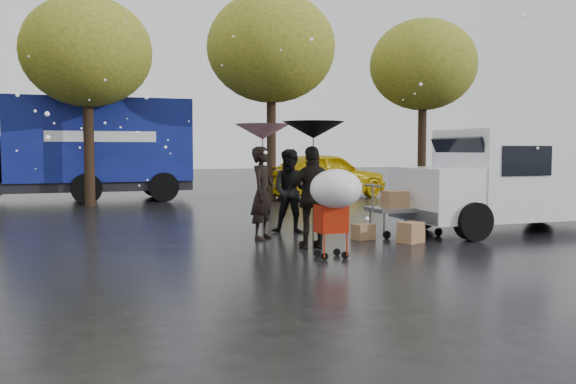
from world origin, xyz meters
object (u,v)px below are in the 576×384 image
object	(u,v)px
shopping_cart	(335,194)
yellow_taxi	(325,175)
person_pink	(263,193)
person_black	(313,197)
vendor_cart	(409,200)
blue_truck	(75,150)
white_van	(517,178)

from	to	relation	value
shopping_cart	yellow_taxi	xyz separation A→B (m)	(4.82, 11.75, -0.22)
person_pink	shopping_cart	xyz separation A→B (m)	(0.42, -2.55, 0.15)
yellow_taxi	person_black	bearing A→B (deg)	138.55
vendor_cart	blue_truck	distance (m)	12.86
person_black	white_van	world-z (taller)	white_van
vendor_cart	blue_truck	size ratio (longest dim) A/B	0.18
person_black	shopping_cart	world-z (taller)	person_black
person_pink	yellow_taxi	size ratio (longest dim) A/B	0.37
vendor_cart	blue_truck	bearing A→B (deg)	120.24
person_black	yellow_taxi	xyz separation A→B (m)	(4.73, 10.58, -0.08)
white_van	blue_truck	xyz separation A→B (m)	(-9.04, 11.23, 0.60)
blue_truck	person_pink	bearing A→B (deg)	-72.00
white_van	blue_truck	bearing A→B (deg)	128.84
person_pink	yellow_taxi	distance (m)	10.59
blue_truck	yellow_taxi	xyz separation A→B (m)	(8.68, -1.38, -0.91)
vendor_cart	yellow_taxi	size ratio (longest dim) A/B	0.31
white_van	vendor_cart	bearing A→B (deg)	176.46
shopping_cart	person_black	bearing A→B (deg)	85.47
shopping_cart	vendor_cart	bearing A→B (deg)	38.55
vendor_cart	shopping_cart	xyz separation A→B (m)	(-2.59, -2.06, 0.34)
person_black	blue_truck	xyz separation A→B (m)	(-3.96, 11.96, 0.84)
person_black	white_van	distance (m)	5.15
person_black	white_van	bearing A→B (deg)	-167.26
vendor_cart	shopping_cart	world-z (taller)	shopping_cart
person_pink	person_black	distance (m)	1.47
person_pink	shopping_cart	bearing A→B (deg)	-131.05
blue_truck	person_black	bearing A→B (deg)	-71.70
person_black	blue_truck	size ratio (longest dim) A/B	0.22
vendor_cart	white_van	size ratio (longest dim) A/B	0.31
person_black	shopping_cart	size ratio (longest dim) A/B	1.26
person_pink	blue_truck	size ratio (longest dim) A/B	0.22
shopping_cart	yellow_taxi	distance (m)	12.70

